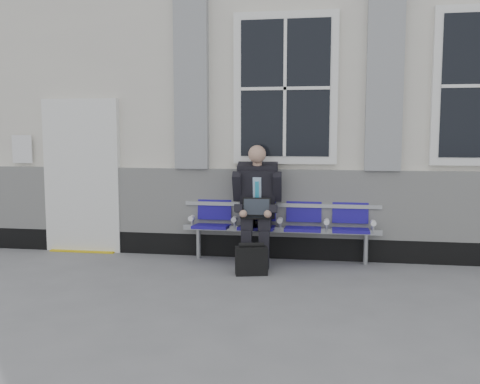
# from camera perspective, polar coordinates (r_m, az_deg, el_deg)

# --- Properties ---
(station_building) EXTENTS (14.40, 4.40, 4.49)m
(station_building) POSITION_cam_1_polar(r_m,az_deg,el_deg) (9.21, 19.41, 9.35)
(station_building) COLOR beige
(station_building) RESTS_ON ground
(bench) EXTENTS (2.60, 0.47, 0.91)m
(bench) POSITION_cam_1_polar(r_m,az_deg,el_deg) (7.03, 4.33, -2.93)
(bench) COLOR #9EA0A3
(bench) RESTS_ON ground
(businessman) EXTENTS (0.65, 0.87, 1.52)m
(businessman) POSITION_cam_1_polar(r_m,az_deg,el_deg) (6.88, 1.83, -0.92)
(businessman) COLOR black
(businessman) RESTS_ON ground
(briefcase) EXTENTS (0.40, 0.25, 0.39)m
(briefcase) POSITION_cam_1_polar(r_m,az_deg,el_deg) (6.39, 1.22, -7.26)
(briefcase) COLOR black
(briefcase) RESTS_ON ground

